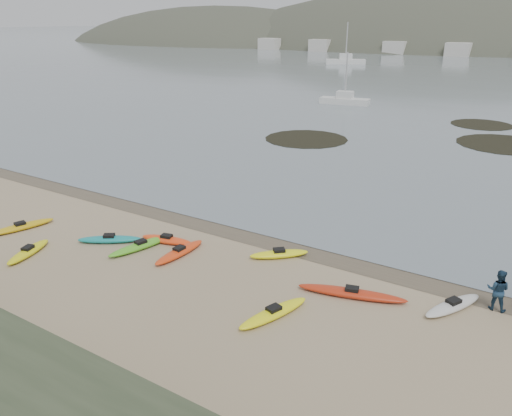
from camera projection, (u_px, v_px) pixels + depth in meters
The scene contains 6 objects.
ground at pixel (256, 234), 27.18m from camera, with size 600.00×600.00×0.00m, color tan.
wet_sand at pixel (253, 235), 26.94m from camera, with size 60.00×60.00×0.00m, color brown.
kayaks at pixel (192, 260), 23.86m from camera, with size 23.95×9.15×0.34m.
person_east at pixel (498, 290), 19.85m from camera, with size 0.85×0.66×1.75m, color navy.
kelp_mats at pixel (429, 137), 48.95m from camera, with size 24.89×23.69×0.04m.
moored_boats at pixel (497, 77), 94.02m from camera, with size 87.58×76.96×1.37m.
Camera 1 is at (13.25, -21.07, 11.01)m, focal length 35.00 mm.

